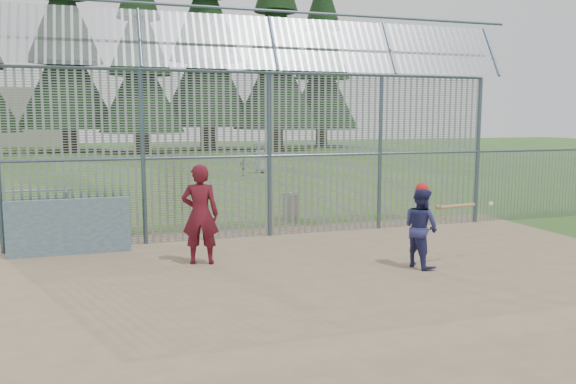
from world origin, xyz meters
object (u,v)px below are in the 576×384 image
object	(u,v)px
dugout_wall	(69,227)
batter	(421,228)
bleacher	(17,202)
onlooker	(200,214)
trash_can	(291,207)

from	to	relation	value
dugout_wall	batter	bearing A→B (deg)	-25.43
bleacher	dugout_wall	bearing A→B (deg)	-72.34
batter	onlooker	world-z (taller)	onlooker
trash_can	dugout_wall	bearing A→B (deg)	-156.14
dugout_wall	onlooker	xyz separation A→B (m)	(2.55, -1.58, 0.40)
onlooker	bleacher	size ratio (longest dim) A/B	0.67
trash_can	onlooker	bearing A→B (deg)	-128.10
batter	bleacher	distance (m)	12.23
batter	trash_can	bearing A→B (deg)	-5.66
batter	bleacher	xyz separation A→B (m)	(-8.42, 8.86, -0.39)
onlooker	bleacher	distance (m)	8.53
dugout_wall	batter	xyz separation A→B (m)	(6.61, -3.14, 0.18)
onlooker	trash_can	distance (m)	5.31
onlooker	dugout_wall	bearing A→B (deg)	-17.16
batter	onlooker	bearing A→B (deg)	55.36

